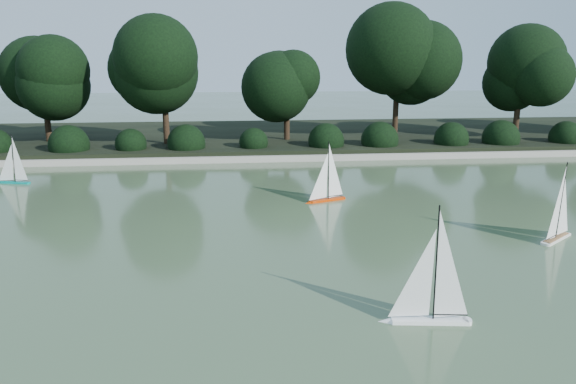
{
  "coord_description": "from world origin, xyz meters",
  "views": [
    {
      "loc": [
        -0.87,
        -7.65,
        3.19
      ],
      "look_at": [
        0.13,
        2.32,
        0.7
      ],
      "focal_mm": 35.0,
      "sensor_mm": 36.0,
      "label": 1
    }
  ],
  "objects": [
    {
      "name": "sailboat_teal",
      "position": [
        -6.43,
        6.74,
        0.21
      ],
      "size": [
        0.96,
        0.37,
        1.31
      ],
      "color": "#007F78",
      "rests_on": "ground"
    },
    {
      "name": "shrub_hedge",
      "position": [
        0.0,
        9.9,
        0.45
      ],
      "size": [
        29.1,
        1.1,
        1.1
      ],
      "color": "black",
      "rests_on": "ground"
    },
    {
      "name": "sailboat_white_a",
      "position": [
        1.38,
        -1.59,
        0.24
      ],
      "size": [
        1.15,
        0.32,
        1.56
      ],
      "color": "white",
      "rests_on": "ground"
    },
    {
      "name": "sailboat_white_b",
      "position": [
        4.82,
        1.24,
        0.23
      ],
      "size": [
        0.95,
        0.77,
        1.49
      ],
      "color": "white",
      "rests_on": "ground"
    },
    {
      "name": "sailboat_orange",
      "position": [
        1.12,
        4.2,
        0.22
      ],
      "size": [
        1.01,
        0.51,
        1.41
      ],
      "color": "#D53300",
      "rests_on": "ground"
    },
    {
      "name": "far_bank",
      "position": [
        0.0,
        13.0,
        0.15
      ],
      "size": [
        40.0,
        8.0,
        0.3
      ],
      "primitive_type": "cube",
      "color": "black",
      "rests_on": "ground"
    },
    {
      "name": "tree_line",
      "position": [
        1.23,
        11.44,
        2.64
      ],
      "size": [
        26.31,
        3.93,
        4.39
      ],
      "color": "black",
      "rests_on": "ground"
    },
    {
      "name": "pond_coping",
      "position": [
        0.0,
        9.0,
        0.09
      ],
      "size": [
        40.0,
        0.35,
        0.18
      ],
      "primitive_type": "cube",
      "color": "gray",
      "rests_on": "ground"
    },
    {
      "name": "ground",
      "position": [
        0.0,
        0.0,
        0.0
      ],
      "size": [
        80.0,
        80.0,
        0.0
      ],
      "primitive_type": "plane",
      "color": "#334328",
      "rests_on": "ground"
    }
  ]
}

